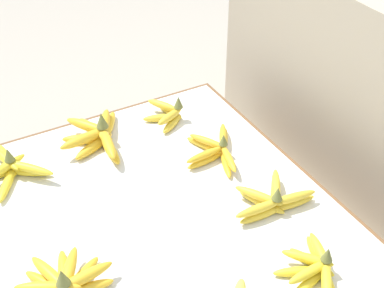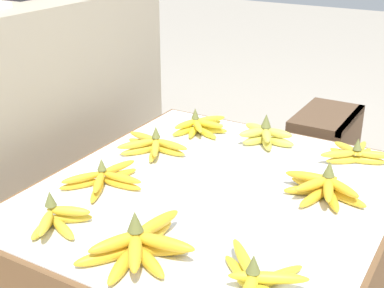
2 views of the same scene
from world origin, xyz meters
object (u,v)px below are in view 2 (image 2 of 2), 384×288
(banana_bunch_back_right, at_px, (200,126))
(banana_bunch_middle_left, at_px, (140,245))
(banana_bunch_front_left, at_px, (256,282))
(banana_bunch_back_midleft, at_px, (105,179))
(banana_bunch_back_midright, at_px, (152,146))
(banana_bunch_front_midright, at_px, (323,188))
(banana_bunch_back_left, at_px, (58,219))
(banana_bunch_front_right, at_px, (355,154))
(banana_bunch_middle_right, at_px, (264,135))
(wooden_crate, at_px, (324,141))

(banana_bunch_back_right, bearing_deg, banana_bunch_middle_left, -160.71)
(banana_bunch_front_left, bearing_deg, banana_bunch_back_midleft, 69.40)
(banana_bunch_back_midright, bearing_deg, banana_bunch_back_right, -11.72)
(banana_bunch_front_midright, height_order, banana_bunch_back_left, banana_bunch_front_midright)
(banana_bunch_back_left, bearing_deg, banana_bunch_front_right, -34.66)
(banana_bunch_front_midright, distance_m, banana_bunch_middle_right, 0.40)
(banana_bunch_front_midright, bearing_deg, banana_bunch_front_left, -179.36)
(banana_bunch_middle_right, distance_m, banana_bunch_back_right, 0.24)
(banana_bunch_middle_right, bearing_deg, banana_bunch_back_left, 162.99)
(banana_bunch_front_right, distance_m, banana_bunch_middle_right, 0.31)
(banana_bunch_back_midright, bearing_deg, banana_bunch_front_midright, -91.04)
(banana_bunch_front_right, distance_m, banana_bunch_back_right, 0.55)
(banana_bunch_back_right, bearing_deg, banana_bunch_middle_right, -85.68)
(wooden_crate, xyz_separation_m, banana_bunch_middle_left, (-1.18, 0.08, 0.15))
(banana_bunch_front_left, bearing_deg, banana_bunch_front_right, -0.68)
(banana_bunch_middle_left, xyz_separation_m, banana_bunch_back_right, (0.74, 0.26, -0.01))
(banana_bunch_back_right, bearing_deg, banana_bunch_front_midright, -114.94)
(banana_bunch_front_left, distance_m, banana_bunch_back_midright, 0.76)
(banana_bunch_back_midleft, bearing_deg, banana_bunch_front_left, -110.60)
(wooden_crate, relative_size, banana_bunch_front_midright, 1.40)
(banana_bunch_front_midright, relative_size, banana_bunch_back_left, 1.41)
(banana_bunch_middle_right, bearing_deg, banana_bunch_back_midright, 131.25)
(banana_bunch_front_right, height_order, banana_bunch_back_left, banana_bunch_back_left)
(banana_bunch_front_right, bearing_deg, banana_bunch_back_midleft, 132.98)
(banana_bunch_front_right, height_order, banana_bunch_middle_left, banana_bunch_middle_left)
(banana_bunch_front_left, relative_size, banana_bunch_back_right, 1.25)
(wooden_crate, distance_m, banana_bunch_front_right, 0.48)
(banana_bunch_back_right, bearing_deg, banana_bunch_back_left, -179.27)
(banana_bunch_front_midright, height_order, banana_bunch_middle_right, banana_bunch_middle_right)
(banana_bunch_front_right, height_order, banana_bunch_middle_right, banana_bunch_middle_right)
(banana_bunch_middle_right, distance_m, banana_bunch_back_midright, 0.39)
(banana_bunch_front_midright, xyz_separation_m, banana_bunch_back_left, (-0.50, 0.53, -0.00))
(banana_bunch_middle_right, relative_size, banana_bunch_back_left, 1.11)
(banana_bunch_front_left, xyz_separation_m, banana_bunch_front_midright, (0.47, 0.01, 0.00))
(banana_bunch_middle_left, bearing_deg, banana_bunch_front_right, -20.45)
(banana_bunch_middle_left, relative_size, banana_bunch_back_midright, 1.17)
(banana_bunch_back_left, bearing_deg, wooden_crate, -15.62)
(wooden_crate, xyz_separation_m, banana_bunch_middle_right, (-0.42, 0.10, 0.15))
(banana_bunch_middle_left, relative_size, banana_bunch_middle_right, 1.47)
(banana_bunch_middle_right, height_order, banana_bunch_back_left, banana_bunch_middle_right)
(banana_bunch_front_midright, distance_m, banana_bunch_front_right, 0.29)
(banana_bunch_front_midright, xyz_separation_m, banana_bunch_back_midleft, (-0.26, 0.57, -0.00))
(banana_bunch_front_left, height_order, banana_bunch_front_midright, banana_bunch_front_midright)
(banana_bunch_back_midleft, xyz_separation_m, banana_bunch_back_right, (0.51, -0.03, 0.00))
(banana_bunch_front_left, bearing_deg, banana_bunch_back_right, 36.83)
(wooden_crate, distance_m, banana_bunch_back_right, 0.57)
(banana_bunch_back_left, bearing_deg, banana_bunch_front_midright, -46.62)
(banana_bunch_middle_right, xyz_separation_m, banana_bunch_back_midright, (-0.26, 0.29, -0.01))
(banana_bunch_middle_left, bearing_deg, banana_bunch_front_left, -85.89)
(banana_bunch_front_midright, bearing_deg, banana_bunch_middle_left, 150.80)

